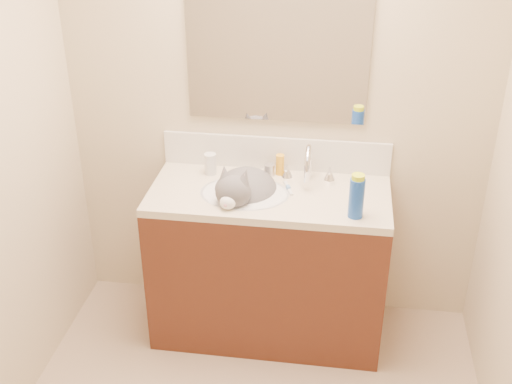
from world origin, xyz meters
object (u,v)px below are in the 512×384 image
(vanity_cabinet, at_px, (268,266))
(spray_can, at_px, (356,198))
(faucet, at_px, (308,166))
(amber_bottle, at_px, (280,165))
(pill_bottle, at_px, (210,164))
(cat, at_px, (244,193))
(basin, at_px, (245,205))
(silver_jar, at_px, (269,170))

(vanity_cabinet, bearing_deg, spray_can, -23.26)
(faucet, xyz_separation_m, amber_bottle, (-0.15, 0.06, -0.03))
(vanity_cabinet, bearing_deg, pill_bottle, 154.84)
(vanity_cabinet, xyz_separation_m, amber_bottle, (0.03, 0.20, 0.50))
(faucet, distance_m, spray_can, 0.40)
(spray_can, bearing_deg, cat, 162.09)
(vanity_cabinet, xyz_separation_m, spray_can, (0.42, -0.18, 0.55))
(basin, distance_m, silver_jar, 0.25)
(cat, bearing_deg, amber_bottle, 63.79)
(cat, relative_size, silver_jar, 7.87)
(silver_jar, bearing_deg, vanity_cabinet, -82.62)
(faucet, bearing_deg, vanity_cabinet, -142.71)
(basin, relative_size, silver_jar, 7.28)
(faucet, distance_m, cat, 0.35)
(faucet, distance_m, silver_jar, 0.22)
(pill_bottle, distance_m, amber_bottle, 0.36)
(faucet, distance_m, pill_bottle, 0.51)
(basin, bearing_deg, pill_bottle, 138.61)
(faucet, height_order, pill_bottle, faucet)
(cat, bearing_deg, silver_jar, 72.07)
(basin, relative_size, spray_can, 2.33)
(silver_jar, xyz_separation_m, amber_bottle, (0.05, 0.02, 0.02))
(faucet, bearing_deg, silver_jar, 167.48)
(vanity_cabinet, distance_m, pill_bottle, 0.62)
(pill_bottle, height_order, spray_can, spray_can)
(vanity_cabinet, xyz_separation_m, cat, (-0.13, -0.00, 0.43))
(pill_bottle, xyz_separation_m, spray_can, (0.75, -0.34, 0.04))
(faucet, height_order, cat, faucet)
(cat, xyz_separation_m, amber_bottle, (0.16, 0.20, 0.07))
(vanity_cabinet, relative_size, basin, 2.67)
(cat, distance_m, amber_bottle, 0.27)
(basin, bearing_deg, spray_can, -15.64)
(silver_jar, xyz_separation_m, spray_can, (0.45, -0.36, 0.07))
(vanity_cabinet, height_order, pill_bottle, pill_bottle)
(silver_jar, relative_size, amber_bottle, 0.56)
(faucet, bearing_deg, amber_bottle, 156.79)
(pill_bottle, bearing_deg, cat, -38.26)
(basin, bearing_deg, vanity_cabinet, 14.04)
(vanity_cabinet, xyz_separation_m, silver_jar, (-0.02, 0.18, 0.48))
(cat, height_order, amber_bottle, cat)
(amber_bottle, height_order, spray_can, spray_can)
(faucet, distance_m, amber_bottle, 0.17)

